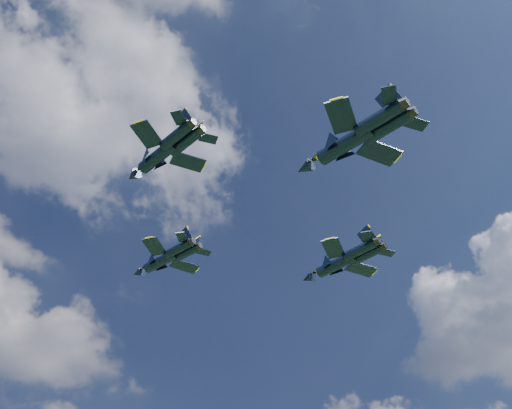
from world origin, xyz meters
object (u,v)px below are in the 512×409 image
object	(u,v)px
jet_left	(156,157)
jet_right	(334,265)
jet_slot	(342,146)
jet_lead	(159,262)

from	to	relation	value
jet_left	jet_right	size ratio (longest dim) A/B	0.91
jet_slot	jet_right	bearing A→B (deg)	38.82
jet_right	jet_slot	world-z (taller)	jet_slot
jet_left	jet_slot	xyz separation A→B (m)	(21.19, -9.69, 1.52)
jet_right	jet_left	bearing A→B (deg)	176.49
jet_left	jet_right	distance (m)	34.36
jet_right	jet_slot	xyz separation A→B (m)	(-10.82, -22.17, 0.71)
jet_left	jet_slot	world-z (taller)	jet_slot
jet_lead	jet_left	world-z (taller)	jet_lead
jet_lead	jet_right	distance (m)	26.88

